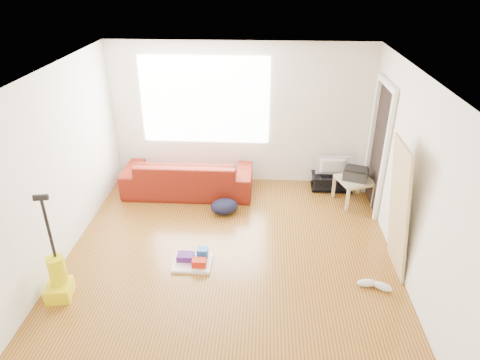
# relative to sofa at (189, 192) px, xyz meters

# --- Properties ---
(room) EXTENTS (4.51, 5.01, 2.51)m
(room) POSITION_rel_sofa_xyz_m (0.94, -1.80, 1.25)
(room) COLOR #62380E
(room) RESTS_ON ground
(sofa) EXTENTS (2.20, 0.86, 0.64)m
(sofa) POSITION_rel_sofa_xyz_m (0.00, 0.00, 0.00)
(sofa) COLOR #4F150E
(sofa) RESTS_ON ground
(tv_stand) EXTENTS (0.71, 0.41, 0.26)m
(tv_stand) POSITION_rel_sofa_xyz_m (2.52, 0.27, 0.14)
(tv_stand) COLOR black
(tv_stand) RESTS_ON ground
(tv) EXTENTS (0.59, 0.08, 0.34)m
(tv) POSITION_rel_sofa_xyz_m (2.52, 0.27, 0.43)
(tv) COLOR black
(tv) RESTS_ON tv_stand
(side_table) EXTENTS (0.67, 0.67, 0.43)m
(side_table) POSITION_rel_sofa_xyz_m (2.82, -0.17, 0.36)
(side_table) COLOR tan
(side_table) RESTS_ON ground
(printer) EXTENTS (0.45, 0.40, 0.20)m
(printer) POSITION_rel_sofa_xyz_m (2.82, -0.17, 0.53)
(printer) COLOR #252526
(printer) RESTS_ON side_table
(bucket) EXTENTS (0.33, 0.33, 0.25)m
(bucket) POSITION_rel_sofa_xyz_m (0.93, -0.23, 0.00)
(bucket) COLOR #0740B9
(bucket) RESTS_ON ground
(toilet_paper) EXTENTS (0.12, 0.12, 0.11)m
(toilet_paper) POSITION_rel_sofa_xyz_m (0.91, -0.20, 0.18)
(toilet_paper) COLOR silver
(toilet_paper) RESTS_ON bucket
(cleaning_tray) EXTENTS (0.51, 0.41, 0.19)m
(cleaning_tray) POSITION_rel_sofa_xyz_m (0.39, -1.98, 0.06)
(cleaning_tray) COLOR white
(cleaning_tray) RESTS_ON ground
(backpack) EXTENTS (0.52, 0.46, 0.24)m
(backpack) POSITION_rel_sofa_xyz_m (0.69, -0.67, 0.00)
(backpack) COLOR black
(backpack) RESTS_ON ground
(sneakers) EXTENTS (0.44, 0.23, 0.10)m
(sneakers) POSITION_rel_sofa_xyz_m (2.72, -2.33, 0.05)
(sneakers) COLOR silver
(sneakers) RESTS_ON ground
(vacuum) EXTENTS (0.34, 0.38, 1.37)m
(vacuum) POSITION_rel_sofa_xyz_m (-1.13, -2.67, 0.25)
(vacuum) COLOR yellow
(vacuum) RESTS_ON ground
(door_panel) EXTENTS (0.22, 0.71, 1.77)m
(door_panel) POSITION_rel_sofa_xyz_m (3.00, -1.88, 0.00)
(door_panel) COLOR tan
(door_panel) RESTS_ON ground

